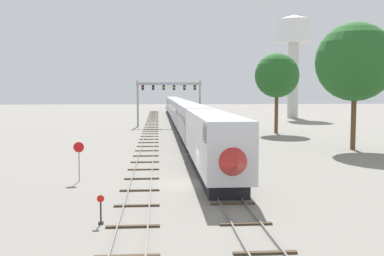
# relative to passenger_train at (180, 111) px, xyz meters

# --- Properties ---
(ground_plane) EXTENTS (400.00, 400.00, 0.00)m
(ground_plane) POSITION_rel_passenger_train_xyz_m (-2.00, -57.27, -2.61)
(ground_plane) COLOR gray
(track_main) EXTENTS (2.60, 200.00, 0.16)m
(track_main) POSITION_rel_passenger_train_xyz_m (0.00, 2.73, -2.54)
(track_main) COLOR slate
(track_main) RESTS_ON ground
(track_near) EXTENTS (2.60, 160.00, 0.16)m
(track_near) POSITION_rel_passenger_train_xyz_m (-5.50, -17.27, -2.54)
(track_near) COLOR slate
(track_near) RESTS_ON ground
(passenger_train) EXTENTS (3.04, 127.07, 4.80)m
(passenger_train) POSITION_rel_passenger_train_xyz_m (0.00, 0.00, 0.00)
(passenger_train) COLOR silver
(passenger_train) RESTS_ON ground
(signal_gantry) EXTENTS (12.10, 0.49, 8.53)m
(signal_gantry) POSITION_rel_passenger_train_xyz_m (-2.25, -4.88, 3.67)
(signal_gantry) COLOR #999BA0
(signal_gantry) RESTS_ON ground
(water_tower) EXTENTS (8.58, 8.58, 25.11)m
(water_tower) POSITION_rel_passenger_train_xyz_m (29.01, 21.36, 16.57)
(water_tower) COLOR beige
(water_tower) RESTS_ON ground
(switch_stand) EXTENTS (0.36, 0.24, 1.46)m
(switch_stand) POSITION_rel_passenger_train_xyz_m (-7.10, -66.62, -2.09)
(switch_stand) COLOR black
(switch_stand) RESTS_ON ground
(stop_sign) EXTENTS (0.76, 0.08, 2.88)m
(stop_sign) POSITION_rel_passenger_train_xyz_m (-10.00, -55.70, -0.74)
(stop_sign) COLOR gray
(stop_sign) RESTS_ON ground
(trackside_tree_left) EXTENTS (8.69, 8.69, 14.13)m
(trackside_tree_left) POSITION_rel_passenger_train_xyz_m (17.55, -39.63, 7.15)
(trackside_tree_left) COLOR brown
(trackside_tree_left) RESTS_ON ground
(trackside_tree_mid) EXTENTS (6.85, 6.85, 12.42)m
(trackside_tree_mid) POSITION_rel_passenger_train_xyz_m (14.15, -19.27, 6.34)
(trackside_tree_mid) COLOR brown
(trackside_tree_mid) RESTS_ON ground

